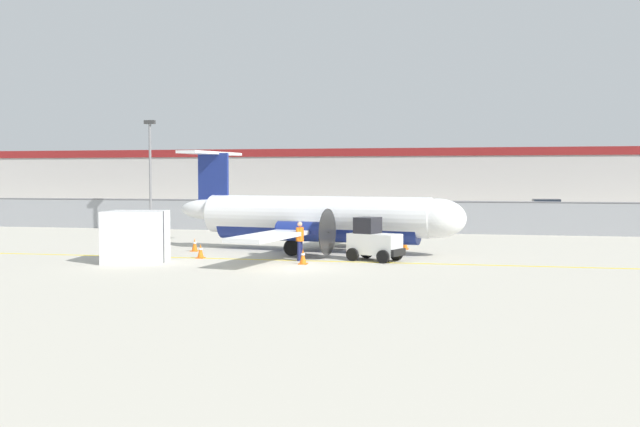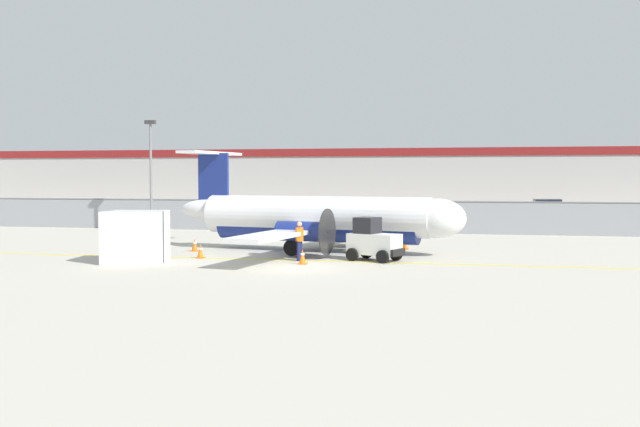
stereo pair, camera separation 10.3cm
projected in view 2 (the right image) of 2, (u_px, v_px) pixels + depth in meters
The scene contains 18 objects.
ground_plane at pixel (302, 261), 30.89m from camera, with size 140.00×140.00×0.01m.
perimeter_fence at pixel (358, 215), 46.48m from camera, with size 98.00×0.10×2.10m.
parking_lot_strip at pixel (380, 221), 57.77m from camera, with size 98.00×17.00×0.12m.
background_building at pixel (401, 180), 75.68m from camera, with size 91.00×8.10×6.50m.
commuter_airplane at pixel (321, 219), 34.53m from camera, with size 14.90×16.04×4.92m.
baggage_tug at pixel (373, 241), 30.85m from camera, with size 2.57×2.06×1.88m.
ground_crew_worker at pixel (300, 239), 30.82m from camera, with size 0.39×0.55×1.70m.
cargo_container at pixel (135, 237), 30.10m from camera, with size 2.62×2.27×2.20m.
traffic_cone_near_left at pixel (303, 257), 29.64m from camera, with size 0.36×0.36×0.64m.
traffic_cone_near_right at pixel (405, 243), 35.69m from camera, with size 0.36×0.36×0.64m.
traffic_cone_far_left at pixel (195, 245), 34.76m from camera, with size 0.36×0.36×0.64m.
traffic_cone_far_right at pixel (200, 251), 31.83m from camera, with size 0.36×0.36×0.64m.
parked_car_0 at pixel (199, 211), 56.81m from camera, with size 4.35×2.32×1.58m.
parked_car_1 at pixel (283, 213), 53.68m from camera, with size 4.35×2.32×1.58m.
parked_car_2 at pixel (366, 211), 56.67m from camera, with size 4.25×2.10×1.58m.
parked_car_3 at pixel (456, 211), 56.24m from camera, with size 4.25×2.10×1.58m.
parked_car_4 at pixel (546, 208), 61.25m from camera, with size 4.28×2.16×1.58m.
apron_light_pole at pixel (151, 166), 46.07m from camera, with size 0.70×0.30×7.27m.
Camera 2 is at (7.05, -27.94, 3.67)m, focal length 40.00 mm.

